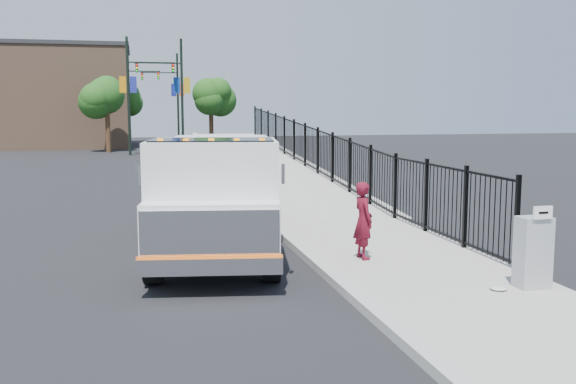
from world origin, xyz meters
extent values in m
plane|color=black|center=(0.00, 0.00, 0.00)|extent=(120.00, 120.00, 0.00)
cube|color=#9E998E|center=(1.93, -2.00, 0.06)|extent=(3.55, 12.00, 0.12)
cube|color=#ADAAA3|center=(0.00, -2.00, 0.08)|extent=(0.30, 12.00, 0.16)
cube|color=#9E998E|center=(2.12, 16.00, 0.00)|extent=(3.95, 24.06, 3.19)
cube|color=black|center=(3.55, 12.00, 0.90)|extent=(0.10, 28.00, 1.80)
cube|color=black|center=(-1.73, 1.87, 0.57)|extent=(2.13, 7.08, 0.23)
cube|color=white|center=(-2.11, -0.47, 1.60)|extent=(2.75, 2.62, 2.06)
cube|color=white|center=(-2.31, -1.74, 1.08)|extent=(2.50, 1.10, 1.03)
cube|color=silver|center=(-2.38, -2.12, 1.08)|extent=(2.35, 0.46, 0.88)
cube|color=silver|center=(-2.39, -2.20, 0.57)|extent=(2.47, 0.58, 0.29)
cube|color=orange|center=(-2.39, -2.20, 0.72)|extent=(2.45, 0.44, 0.06)
cube|color=black|center=(-2.15, -0.72, 2.21)|extent=(2.45, 1.68, 0.88)
cube|color=white|center=(-1.52, 3.19, 1.60)|extent=(3.13, 4.66, 1.75)
cube|color=silver|center=(-3.54, -1.28, 2.06)|extent=(0.07, 0.07, 0.36)
cube|color=silver|center=(-1.00, -1.69, 2.06)|extent=(0.07, 0.07, 0.36)
cube|color=orange|center=(-3.12, -0.93, 2.65)|extent=(0.11, 0.10, 0.06)
cube|color=orange|center=(-2.67, -1.01, 2.65)|extent=(0.11, 0.10, 0.06)
cube|color=orange|center=(-2.21, -1.08, 2.65)|extent=(0.11, 0.10, 0.06)
cube|color=orange|center=(-1.75, -1.15, 2.65)|extent=(0.11, 0.10, 0.06)
cube|color=orange|center=(-1.29, -1.23, 2.65)|extent=(0.11, 0.10, 0.06)
cylinder|color=black|center=(-3.29, -1.01, 0.51)|extent=(0.49, 1.07, 1.03)
cylinder|color=black|center=(-1.16, -1.35, 0.51)|extent=(0.49, 1.07, 1.03)
cylinder|color=black|center=(-2.49, 3.97, 0.51)|extent=(0.49, 1.07, 1.03)
cylinder|color=black|center=(-0.35, 3.63, 0.51)|extent=(0.49, 1.07, 1.03)
cylinder|color=black|center=(-2.31, 5.09, 0.51)|extent=(0.49, 1.07, 1.03)
cylinder|color=black|center=(-0.17, 4.75, 0.51)|extent=(0.49, 1.07, 1.03)
imported|color=#5B0D1C|center=(0.98, -0.47, 0.92)|extent=(0.43, 0.61, 1.61)
cube|color=gray|center=(3.10, -3.21, 0.75)|extent=(0.55, 0.40, 1.25)
cube|color=white|center=(3.10, -3.43, 1.48)|extent=(0.35, 0.04, 0.22)
ellipsoid|color=silver|center=(2.45, -3.23, 0.16)|extent=(0.30, 0.30, 0.07)
cylinder|color=black|center=(-3.99, 32.56, 4.00)|extent=(0.18, 0.18, 8.00)
cube|color=black|center=(-2.39, 32.56, 6.30)|extent=(3.20, 0.08, 0.08)
cube|color=black|center=(-0.95, 32.56, 5.95)|extent=(0.18, 0.22, 0.60)
cube|color=navy|center=(-3.64, 32.56, 4.80)|extent=(0.45, 0.04, 1.10)
cube|color=orange|center=(-4.34, 32.56, 4.80)|extent=(0.45, 0.04, 1.10)
cylinder|color=black|center=(-0.34, 33.05, 4.00)|extent=(0.18, 0.18, 8.00)
cube|color=black|center=(-1.94, 33.05, 6.30)|extent=(3.20, 0.08, 0.08)
cube|color=black|center=(-3.38, 33.05, 5.95)|extent=(0.18, 0.22, 0.60)
cube|color=#C39316|center=(0.01, 33.05, 4.80)|extent=(0.45, 0.04, 1.10)
cube|color=navy|center=(-0.69, 33.05, 4.80)|extent=(0.45, 0.04, 1.10)
cylinder|color=black|center=(-4.61, 43.43, 4.00)|extent=(0.18, 0.18, 8.00)
cube|color=black|center=(-3.01, 43.43, 6.30)|extent=(3.20, 0.08, 0.08)
cube|color=black|center=(-1.57, 43.43, 5.95)|extent=(0.18, 0.22, 0.60)
cube|color=#25489F|center=(-4.26, 43.43, 4.80)|extent=(0.45, 0.04, 1.10)
cube|color=gold|center=(-4.96, 43.43, 4.80)|extent=(0.45, 0.04, 1.10)
cylinder|color=black|center=(0.14, 45.34, 4.00)|extent=(0.18, 0.18, 8.00)
cube|color=black|center=(-1.46, 45.34, 6.30)|extent=(3.20, 0.08, 0.08)
cube|color=black|center=(-2.90, 45.34, 5.95)|extent=(0.18, 0.22, 0.60)
cube|color=#EF4E2E|center=(0.49, 45.34, 4.80)|extent=(0.45, 0.04, 1.10)
cube|color=#181D95|center=(-0.21, 45.34, 4.80)|extent=(0.45, 0.04, 1.10)
cylinder|color=#382314|center=(-5.55, 35.84, 1.60)|extent=(0.36, 0.36, 3.20)
sphere|color=#194714|center=(-5.55, 35.84, 4.00)|extent=(2.79, 2.79, 2.79)
cylinder|color=#382314|center=(2.25, 38.10, 1.60)|extent=(0.36, 0.36, 3.20)
sphere|color=#194714|center=(2.25, 38.10, 4.00)|extent=(2.38, 2.38, 2.38)
cylinder|color=#382314|center=(-4.44, 47.20, 1.60)|extent=(0.36, 0.36, 3.20)
sphere|color=#194714|center=(-4.44, 47.20, 4.00)|extent=(2.79, 2.79, 2.79)
cube|color=#8C664C|center=(-9.00, 44.00, 4.00)|extent=(10.00, 10.00, 8.00)
camera|label=1|loc=(-3.54, -12.82, 3.23)|focal=40.00mm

